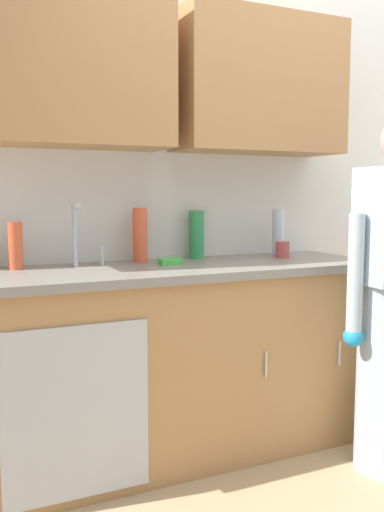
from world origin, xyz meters
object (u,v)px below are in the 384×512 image
(bottle_water_tall, at_px, (15,246))
(bottle_soap, at_px, (140,235))
(bottle_water_short, at_px, (278,232))
(sponge, at_px, (171,261))
(sink, at_px, (91,273))
(cup_by_sink, at_px, (282,250))
(bottle_cleaner_spray, at_px, (196,235))

(bottle_water_tall, bearing_deg, bottle_soap, 2.68)
(bottle_water_short, distance_m, bottle_soap, 0.81)
(bottle_water_short, height_order, sponge, bottle_water_short)
(sink, relative_size, cup_by_sink, 5.69)
(bottle_water_tall, distance_m, sponge, 0.73)
(bottle_soap, xyz_separation_m, bottle_water_tall, (-0.61, -0.03, -0.03))
(bottle_water_short, bearing_deg, sink, -171.09)
(sink, xyz_separation_m, bottle_water_short, (1.11, 0.17, 0.14))
(sink, distance_m, bottle_water_tall, 0.37)
(bottle_water_tall, bearing_deg, bottle_cleaner_spray, 3.17)
(sink, xyz_separation_m, sponge, (0.41, 0.04, 0.03))
(bottle_water_tall, relative_size, cup_by_sink, 2.48)
(bottle_soap, relative_size, sponge, 2.48)
(bottle_soap, bearing_deg, bottle_water_short, -1.42)
(bottle_soap, relative_size, cup_by_sink, 3.11)
(bottle_soap, relative_size, bottle_cleaner_spray, 1.07)
(sink, distance_m, sponge, 0.41)
(cup_by_sink, bearing_deg, bottle_cleaner_spray, 159.18)
(sink, relative_size, bottle_soap, 1.83)
(sink, distance_m, bottle_water_short, 1.14)
(bottle_cleaner_spray, bearing_deg, sponge, -141.30)
(bottle_water_short, distance_m, cup_by_sink, 0.16)
(cup_by_sink, relative_size, sponge, 0.80)
(bottle_soap, xyz_separation_m, cup_by_sink, (0.76, -0.14, -0.09))
(bottle_water_short, relative_size, sponge, 2.36)
(bottle_cleaner_spray, xyz_separation_m, sponge, (-0.22, -0.18, -0.11))
(bottle_water_short, bearing_deg, bottle_water_tall, -179.66)
(bottle_water_tall, relative_size, bottle_cleaner_spray, 0.85)
(bottle_cleaner_spray, height_order, cup_by_sink, bottle_cleaner_spray)
(cup_by_sink, bearing_deg, bottle_water_tall, 175.25)
(bottle_water_tall, xyz_separation_m, sponge, (0.71, -0.13, -0.09))
(bottle_water_short, xyz_separation_m, bottle_water_tall, (-1.42, -0.01, -0.02))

